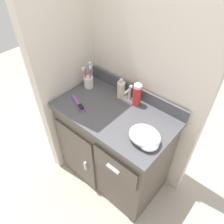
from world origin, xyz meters
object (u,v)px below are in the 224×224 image
(toothbrush_cup, at_px, (89,81))
(soap_dispenser, at_px, (121,89))
(hairbrush, at_px, (79,105))
(shaving_cream_can, at_px, (137,95))
(hand_towel, at_px, (146,137))

(toothbrush_cup, bearing_deg, soap_dispenser, 14.54)
(toothbrush_cup, relative_size, hairbrush, 1.04)
(shaving_cream_can, bearing_deg, toothbrush_cup, -169.37)
(soap_dispenser, bearing_deg, toothbrush_cup, -165.46)
(soap_dispenser, relative_size, shaving_cream_can, 0.95)
(hairbrush, bearing_deg, soap_dispenser, 82.24)
(hairbrush, relative_size, hand_towel, 0.93)
(hand_towel, bearing_deg, hairbrush, -175.77)
(toothbrush_cup, xyz_separation_m, soap_dispenser, (0.27, 0.07, 0.01))
(hairbrush, distance_m, hand_towel, 0.54)
(toothbrush_cup, relative_size, soap_dispenser, 1.25)
(shaving_cream_can, bearing_deg, hand_towel, -44.69)
(toothbrush_cup, height_order, soap_dispenser, toothbrush_cup)
(toothbrush_cup, bearing_deg, hand_towel, -14.54)
(shaving_cream_can, distance_m, hand_towel, 0.35)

